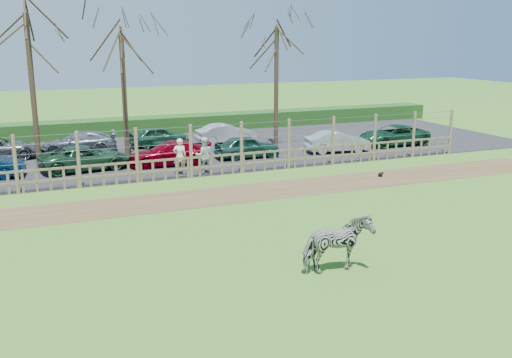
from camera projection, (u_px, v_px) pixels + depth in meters
name	position (u px, v px, depth m)	size (l,w,h in m)	color
ground	(257.00, 229.00, 19.41)	(120.00, 120.00, 0.00)	olive
dirt_strip	(215.00, 196.00, 23.46)	(34.00, 2.80, 0.01)	brown
asphalt	(160.00, 152.00, 32.44)	(44.00, 13.00, 0.04)	#232326
hedge	(136.00, 126.00, 38.60)	(46.00, 2.00, 1.10)	#1E4716
fence	(191.00, 161.00, 26.41)	(30.16, 0.16, 2.50)	brown
tree_left	(29.00, 54.00, 26.91)	(4.80, 4.80, 7.88)	#3D2B1E
tree_mid	(123.00, 67.00, 29.64)	(4.80, 4.80, 6.83)	#3D2B1E
tree_right	(277.00, 57.00, 33.31)	(4.80, 4.80, 7.35)	#3D2B1E
zebra	(337.00, 245.00, 15.66)	(0.88, 1.92, 1.63)	gray
visitor_a	(180.00, 156.00, 26.93)	(0.63, 0.41, 1.72)	#EFE5BE
visitor_b	(204.00, 155.00, 27.19)	(0.84, 0.65, 1.72)	silver
crow	(381.00, 174.00, 26.75)	(0.28, 0.21, 0.23)	black
car_2	(85.00, 158.00, 27.89)	(1.99, 4.32, 1.20)	#214D2E
car_3	(169.00, 153.00, 29.00)	(1.68, 4.13, 1.20)	maroon
car_4	(247.00, 147.00, 30.76)	(1.42, 3.52, 1.20)	#1B4838
car_5	(337.00, 142.00, 32.29)	(1.27, 3.64, 1.20)	#ACBCBF
car_6	(393.00, 135.00, 34.41)	(1.99, 4.32, 1.20)	#144928
car_9	(79.00, 142.00, 32.07)	(1.68, 4.13, 1.20)	slate
car_10	(159.00, 136.00, 34.06)	(1.42, 3.52, 1.20)	#215239
car_11	(226.00, 133.00, 35.06)	(1.27, 3.64, 1.20)	silver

